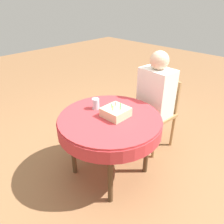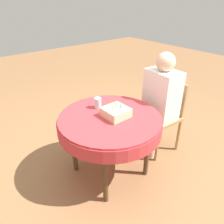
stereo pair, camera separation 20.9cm
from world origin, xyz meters
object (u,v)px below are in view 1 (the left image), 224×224
object	(u,v)px
person	(155,93)
drinking_glass	(96,104)
chair	(158,110)
birthday_cake	(116,112)

from	to	relation	value
person	drinking_glass	size ratio (longest dim) A/B	10.98
chair	birthday_cake	size ratio (longest dim) A/B	3.85
drinking_glass	person	bearing A→B (deg)	69.82
chair	drinking_glass	distance (m)	0.87
person	birthday_cake	distance (m)	0.67
birthday_cake	drinking_glass	world-z (taller)	birthday_cake
chair	person	bearing A→B (deg)	-90.00
drinking_glass	chair	bearing A→B (deg)	71.40
chair	drinking_glass	bearing A→B (deg)	-103.62
chair	person	distance (m)	0.27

